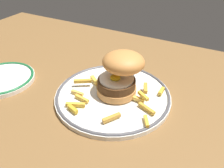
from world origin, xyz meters
The scene contains 5 objects.
ground_plane centered at (0.00, 0.00, -2.00)cm, with size 145.17×84.38×4.00cm, color brown.
dinner_plate centered at (4.03, -0.48, 0.84)cm, with size 29.79×29.79×1.60cm.
burger centered at (5.41, 1.31, 7.40)cm, with size 13.11×13.36×11.59cm.
fries_pile centered at (4.85, -1.95, 2.35)cm, with size 23.62×23.21×2.31cm.
side_plate centered at (-27.76, -7.99, 0.83)cm, with size 17.94×17.94×1.60cm.
Camera 1 is at (25.89, -41.62, 36.59)cm, focal length 36.45 mm.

